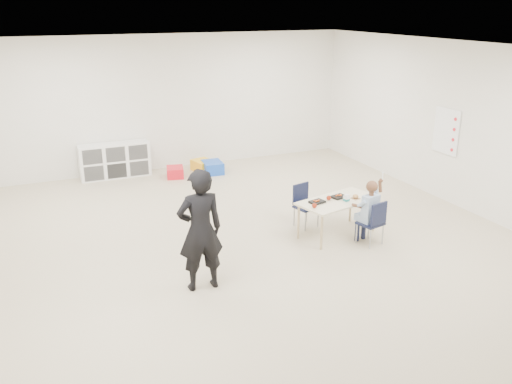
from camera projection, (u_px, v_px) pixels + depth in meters
name	position (u px, v px, depth m)	size (l,w,h in m)	color
room	(252.00, 155.00, 7.42)	(9.00, 9.02, 2.80)	#C0B294
table	(337.00, 217.00, 8.26)	(1.35, 0.89, 0.57)	beige
chair_near	(370.00, 222.00, 7.92)	(0.33, 0.31, 0.68)	black
chair_far	(306.00, 206.00, 8.55)	(0.33, 0.31, 0.68)	black
child	(371.00, 210.00, 7.86)	(0.46, 0.46, 1.08)	#9BAED2
lunch_tray_near	(339.00, 197.00, 8.25)	(0.22, 0.16, 0.03)	black
lunch_tray_far	(317.00, 202.00, 8.04)	(0.22, 0.16, 0.03)	black
milk_carton	(346.00, 198.00, 8.08)	(0.07, 0.07, 0.10)	white
bread_roll	(356.00, 196.00, 8.21)	(0.09, 0.09, 0.07)	#B97D4C
apple_near	(329.00, 198.00, 8.14)	(0.07, 0.07, 0.07)	maroon
apple_far	(314.00, 206.00, 7.83)	(0.07, 0.07, 0.07)	maroon
cubby_shelf	(115.00, 160.00, 11.01)	(1.40, 0.40, 0.70)	white
rules_poster	(446.00, 131.00, 9.50)	(0.02, 0.60, 0.80)	white
adult	(200.00, 230.00, 6.55)	(0.57, 0.37, 1.55)	black
bin_red	(175.00, 172.00, 11.07)	(0.33, 0.42, 0.21)	red
bin_yellow	(203.00, 166.00, 11.48)	(0.37, 0.47, 0.23)	yellow
bin_blue	(213.00, 167.00, 11.34)	(0.39, 0.50, 0.24)	blue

